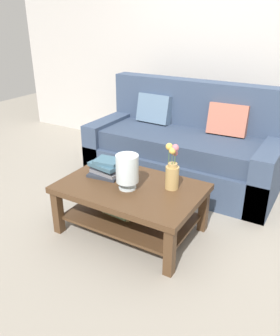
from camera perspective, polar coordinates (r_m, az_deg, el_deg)
ground_plane at (r=3.28m, az=3.48°, el=-7.44°), size 10.00×10.00×0.00m
back_wall at (r=4.35m, az=14.60°, el=18.64°), size 6.40×0.12×2.70m
couch at (r=3.81m, az=7.35°, el=3.19°), size 2.03×0.90×1.06m
coffee_table at (r=2.88m, az=-1.65°, el=-5.06°), size 1.16×0.76×0.44m
book_stack_main at (r=2.99m, az=-5.51°, el=0.09°), size 0.30×0.27×0.15m
glass_hurricane_vase at (r=2.71m, az=-2.13°, el=-0.26°), size 0.18×0.18×0.29m
flower_pitcher at (r=2.73m, az=5.36°, el=-0.56°), size 0.12×0.11×0.38m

